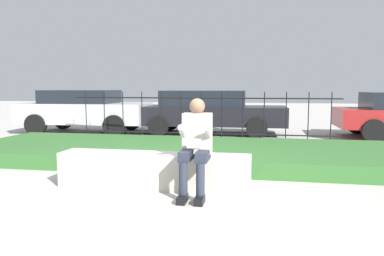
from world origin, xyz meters
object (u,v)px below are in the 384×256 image
object	(u,v)px
person_seated_reader	(196,142)
car_parked_center	(208,111)
stone_bench	(154,172)
car_parked_left	(85,110)

from	to	relation	value
person_seated_reader	car_parked_center	size ratio (longest dim) A/B	0.28
stone_bench	car_parked_left	bearing A→B (deg)	123.94
stone_bench	car_parked_center	world-z (taller)	car_parked_center
stone_bench	car_parked_left	xyz separation A→B (m)	(-4.02, 5.98, 0.51)
person_seated_reader	car_parked_center	xyz separation A→B (m)	(-0.77, 6.58, -0.01)
car_parked_center	stone_bench	bearing A→B (deg)	-90.60
stone_bench	car_parked_left	world-z (taller)	car_parked_left
stone_bench	car_parked_center	size ratio (longest dim) A/B	0.60
stone_bench	person_seated_reader	world-z (taller)	person_seated_reader
person_seated_reader	car_parked_left	bearing A→B (deg)	126.89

